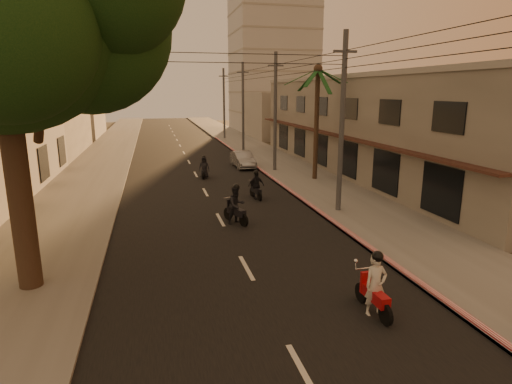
% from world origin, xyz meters
% --- Properties ---
extents(ground, '(160.00, 160.00, 0.00)m').
position_xyz_m(ground, '(0.00, 0.00, 0.00)').
color(ground, '#383023').
rests_on(ground, ground).
extents(road, '(10.00, 140.00, 0.02)m').
position_xyz_m(road, '(0.00, 20.00, 0.01)').
color(road, black).
rests_on(road, ground).
extents(sidewalk_right, '(5.00, 140.00, 0.12)m').
position_xyz_m(sidewalk_right, '(7.50, 20.00, 0.06)').
color(sidewalk_right, slate).
rests_on(sidewalk_right, ground).
extents(sidewalk_left, '(5.00, 140.00, 0.12)m').
position_xyz_m(sidewalk_left, '(-7.50, 20.00, 0.06)').
color(sidewalk_left, slate).
rests_on(sidewalk_left, ground).
extents(curb_stripe, '(0.20, 60.00, 0.20)m').
position_xyz_m(curb_stripe, '(5.10, 15.00, 0.10)').
color(curb_stripe, red).
rests_on(curb_stripe, ground).
extents(shophouse_row, '(8.80, 34.20, 7.30)m').
position_xyz_m(shophouse_row, '(13.95, 18.00, 3.65)').
color(shophouse_row, gray).
rests_on(shophouse_row, ground).
extents(distant_tower, '(12.10, 12.10, 28.00)m').
position_xyz_m(distant_tower, '(16.00, 56.00, 14.00)').
color(distant_tower, '#B7B5B2').
rests_on(distant_tower, ground).
extents(broadleaf_tree, '(9.60, 8.70, 12.10)m').
position_xyz_m(broadleaf_tree, '(-6.61, 2.14, 8.48)').
color(broadleaf_tree, black).
rests_on(broadleaf_tree, ground).
extents(palm_tree, '(5.00, 5.00, 8.20)m').
position_xyz_m(palm_tree, '(8.00, 16.00, 7.15)').
color(palm_tree, black).
rests_on(palm_tree, ground).
extents(utility_poles, '(1.20, 48.26, 9.00)m').
position_xyz_m(utility_poles, '(6.20, 20.00, 6.54)').
color(utility_poles, '#38383A').
rests_on(utility_poles, ground).
extents(filler_right, '(8.00, 14.00, 6.00)m').
position_xyz_m(filler_right, '(14.00, 45.00, 3.00)').
color(filler_right, '#99958B').
rests_on(filler_right, ground).
extents(filler_left_near, '(8.00, 14.00, 4.40)m').
position_xyz_m(filler_left_near, '(-14.00, 34.00, 2.20)').
color(filler_left_near, '#99958B').
rests_on(filler_left_near, ground).
extents(filler_left_far, '(8.00, 14.00, 7.00)m').
position_xyz_m(filler_left_far, '(-14.00, 52.00, 3.50)').
color(filler_left_far, '#99958B').
rests_on(filler_left_far, ground).
extents(scooter_red, '(0.72, 1.93, 1.90)m').
position_xyz_m(scooter_red, '(2.81, -1.97, 0.83)').
color(scooter_red, black).
rests_on(scooter_red, ground).
extents(scooter_mid_a, '(1.38, 1.86, 1.94)m').
position_xyz_m(scooter_mid_a, '(0.67, 7.27, 0.89)').
color(scooter_mid_a, black).
rests_on(scooter_mid_a, ground).
extents(scooter_mid_b, '(1.06, 1.76, 1.73)m').
position_xyz_m(scooter_mid_b, '(2.69, 11.66, 0.78)').
color(scooter_mid_b, black).
rests_on(scooter_mid_b, ground).
extents(scooter_far_a, '(1.00, 1.68, 1.67)m').
position_xyz_m(scooter_far_a, '(0.49, 18.52, 0.76)').
color(scooter_far_a, black).
rests_on(scooter_far_a, ground).
extents(parked_car, '(1.61, 4.07, 1.32)m').
position_xyz_m(parked_car, '(4.12, 22.22, 0.66)').
color(parked_car, gray).
rests_on(parked_car, ground).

